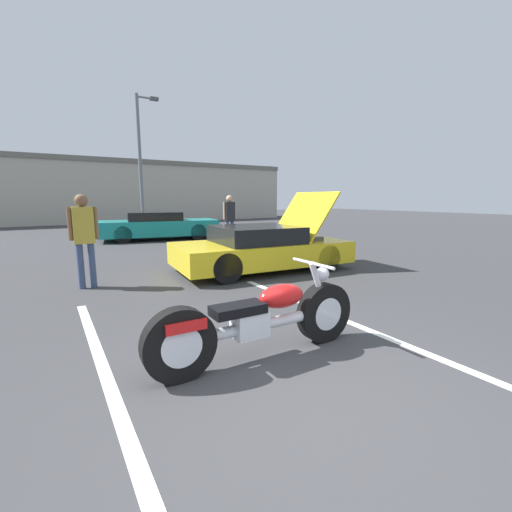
% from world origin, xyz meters
% --- Properties ---
extents(ground_plane, '(80.00, 80.00, 0.00)m').
position_xyz_m(ground_plane, '(0.00, 0.00, 0.00)').
color(ground_plane, '#38383A').
extents(parking_stripe_foreground, '(0.12, 5.75, 0.01)m').
position_xyz_m(parking_stripe_foreground, '(-1.27, 1.17, 0.00)').
color(parking_stripe_foreground, white).
rests_on(parking_stripe_foreground, ground).
extents(parking_stripe_middle, '(0.12, 5.75, 0.01)m').
position_xyz_m(parking_stripe_middle, '(1.85, 1.17, 0.00)').
color(parking_stripe_middle, white).
rests_on(parking_stripe_middle, ground).
extents(far_building, '(32.00, 4.20, 4.40)m').
position_xyz_m(far_building, '(0.00, 25.23, 2.34)').
color(far_building, '#B2AD9E').
rests_on(far_building, ground).
extents(light_pole, '(1.21, 0.28, 7.07)m').
position_xyz_m(light_pole, '(3.03, 17.37, 3.91)').
color(light_pole, slate).
rests_on(light_pole, ground).
extents(motorcycle, '(2.50, 0.70, 0.99)m').
position_xyz_m(motorcycle, '(0.22, 1.03, 0.42)').
color(motorcycle, black).
rests_on(motorcycle, ground).
extents(show_car_hood_open, '(4.23, 2.27, 1.87)m').
position_xyz_m(show_car_hood_open, '(2.74, 4.91, 0.54)').
color(show_car_hood_open, yellow).
rests_on(show_car_hood_open, ground).
extents(parked_car_right_row, '(4.92, 2.51, 1.15)m').
position_xyz_m(parked_car_right_row, '(2.38, 12.39, 0.57)').
color(parked_car_right_row, teal).
rests_on(parked_car_right_row, ground).
extents(spectator_near_motorcycle, '(0.52, 0.24, 1.82)m').
position_xyz_m(spectator_near_motorcycle, '(4.17, 9.39, 1.09)').
color(spectator_near_motorcycle, '#38476B').
rests_on(spectator_near_motorcycle, ground).
extents(spectator_by_show_car, '(0.52, 0.23, 1.79)m').
position_xyz_m(spectator_by_show_car, '(-1.04, 5.25, 1.07)').
color(spectator_by_show_car, '#38476B').
rests_on(spectator_by_show_car, ground).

